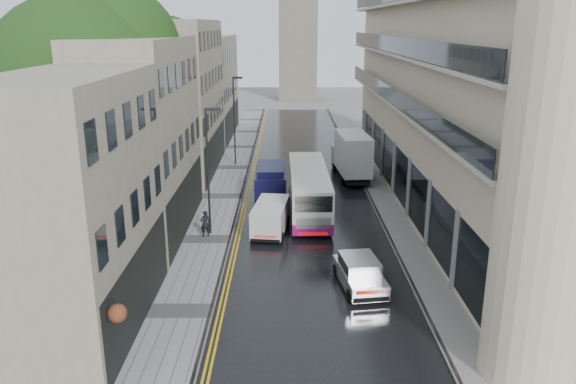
{
  "coord_description": "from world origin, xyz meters",
  "views": [
    {
      "loc": [
        -1.35,
        -10.48,
        11.8
      ],
      "look_at": [
        -1.26,
        18.0,
        3.25
      ],
      "focal_mm": 35.0,
      "sensor_mm": 36.0,
      "label": 1
    }
  ],
  "objects_px": {
    "cream_bus": "(293,204)",
    "navy_van": "(256,189)",
    "tree_far": "(146,99)",
    "silver_hatchback": "(351,286)",
    "white_lorry": "(342,161)",
    "pedestrian": "(205,224)",
    "white_van": "(253,225)",
    "lamp_post_far": "(234,122)",
    "lamp_post_near": "(208,173)",
    "tree_near": "(82,117)"
  },
  "relations": [
    {
      "from": "tree_near",
      "to": "tree_far",
      "type": "xyz_separation_m",
      "value": [
        0.3,
        13.0,
        -0.72
      ]
    },
    {
      "from": "tree_near",
      "to": "navy_van",
      "type": "relative_size",
      "value": 2.69
    },
    {
      "from": "pedestrian",
      "to": "lamp_post_far",
      "type": "xyz_separation_m",
      "value": [
        0.21,
        17.24,
        2.96
      ]
    },
    {
      "from": "navy_van",
      "to": "lamp_post_far",
      "type": "relative_size",
      "value": 0.69
    },
    {
      "from": "tree_far",
      "to": "white_van",
      "type": "relative_size",
      "value": 3.04
    },
    {
      "from": "cream_bus",
      "to": "lamp_post_near",
      "type": "xyz_separation_m",
      "value": [
        -4.83,
        -1.35,
        2.31
      ]
    },
    {
      "from": "white_van",
      "to": "lamp_post_far",
      "type": "distance_m",
      "value": 18.13
    },
    {
      "from": "lamp_post_near",
      "to": "silver_hatchback",
      "type": "bearing_deg",
      "value": -56.29
    },
    {
      "from": "navy_van",
      "to": "lamp_post_far",
      "type": "distance_m",
      "value": 12.36
    },
    {
      "from": "white_lorry",
      "to": "lamp_post_far",
      "type": "relative_size",
      "value": 0.95
    },
    {
      "from": "white_lorry",
      "to": "lamp_post_far",
      "type": "height_order",
      "value": "lamp_post_far"
    },
    {
      "from": "tree_far",
      "to": "lamp_post_near",
      "type": "height_order",
      "value": "tree_far"
    },
    {
      "from": "tree_far",
      "to": "silver_hatchback",
      "type": "distance_m",
      "value": 25.74
    },
    {
      "from": "tree_far",
      "to": "silver_hatchback",
      "type": "bearing_deg",
      "value": -57.06
    },
    {
      "from": "cream_bus",
      "to": "tree_near",
      "type": "bearing_deg",
      "value": -173.42
    },
    {
      "from": "white_van",
      "to": "pedestrian",
      "type": "bearing_deg",
      "value": 177.37
    },
    {
      "from": "cream_bus",
      "to": "silver_hatchback",
      "type": "distance_m",
      "value": 9.9
    },
    {
      "from": "white_van",
      "to": "lamp_post_near",
      "type": "bearing_deg",
      "value": 166.31
    },
    {
      "from": "tree_far",
      "to": "pedestrian",
      "type": "xyz_separation_m",
      "value": [
        6.22,
        -13.36,
        -5.34
      ]
    },
    {
      "from": "tree_far",
      "to": "white_lorry",
      "type": "xyz_separation_m",
      "value": [
        15.1,
        -2.19,
        -4.35
      ]
    },
    {
      "from": "tree_far",
      "to": "lamp_post_far",
      "type": "height_order",
      "value": "tree_far"
    },
    {
      "from": "lamp_post_far",
      "to": "silver_hatchback",
      "type": "bearing_deg",
      "value": -60.73
    },
    {
      "from": "cream_bus",
      "to": "pedestrian",
      "type": "xyz_separation_m",
      "value": [
        -5.04,
        -1.84,
        -0.55
      ]
    },
    {
      "from": "tree_near",
      "to": "white_lorry",
      "type": "xyz_separation_m",
      "value": [
        15.4,
        10.81,
        -5.06
      ]
    },
    {
      "from": "tree_far",
      "to": "lamp_post_near",
      "type": "distance_m",
      "value": 14.6
    },
    {
      "from": "tree_far",
      "to": "navy_van",
      "type": "xyz_separation_m",
      "value": [
        8.85,
        -7.98,
        -4.89
      ]
    },
    {
      "from": "white_van",
      "to": "silver_hatchback",
      "type": "bearing_deg",
      "value": -49.6
    },
    {
      "from": "cream_bus",
      "to": "lamp_post_near",
      "type": "relative_size",
      "value": 1.43
    },
    {
      "from": "pedestrian",
      "to": "white_lorry",
      "type": "bearing_deg",
      "value": -151.8
    },
    {
      "from": "tree_far",
      "to": "lamp_post_far",
      "type": "bearing_deg",
      "value": 31.09
    },
    {
      "from": "white_lorry",
      "to": "lamp_post_near",
      "type": "distance_m",
      "value": 13.89
    },
    {
      "from": "white_lorry",
      "to": "pedestrian",
      "type": "distance_m",
      "value": 14.31
    },
    {
      "from": "cream_bus",
      "to": "white_lorry",
      "type": "distance_m",
      "value": 10.11
    },
    {
      "from": "silver_hatchback",
      "to": "white_van",
      "type": "xyz_separation_m",
      "value": [
        -4.73,
        7.26,
        0.2
      ]
    },
    {
      "from": "tree_near",
      "to": "pedestrian",
      "type": "xyz_separation_m",
      "value": [
        6.52,
        -0.36,
        -6.06
      ]
    },
    {
      "from": "cream_bus",
      "to": "navy_van",
      "type": "relative_size",
      "value": 2.01
    },
    {
      "from": "silver_hatchback",
      "to": "tree_far",
      "type": "bearing_deg",
      "value": 114.84
    },
    {
      "from": "silver_hatchback",
      "to": "pedestrian",
      "type": "xyz_separation_m",
      "value": [
        -7.46,
        7.74,
        0.14
      ]
    },
    {
      "from": "white_van",
      "to": "navy_van",
      "type": "distance_m",
      "value": 5.88
    },
    {
      "from": "tree_near",
      "to": "pedestrian",
      "type": "relative_size",
      "value": 9.05
    },
    {
      "from": "white_van",
      "to": "pedestrian",
      "type": "distance_m",
      "value": 2.77
    },
    {
      "from": "silver_hatchback",
      "to": "pedestrian",
      "type": "distance_m",
      "value": 10.75
    },
    {
      "from": "navy_van",
      "to": "white_van",
      "type": "bearing_deg",
      "value": -89.78
    },
    {
      "from": "tree_far",
      "to": "cream_bus",
      "type": "relative_size",
      "value": 1.2
    },
    {
      "from": "cream_bus",
      "to": "white_lorry",
      "type": "height_order",
      "value": "white_lorry"
    },
    {
      "from": "white_lorry",
      "to": "lamp_post_far",
      "type": "distance_m",
      "value": 10.76
    },
    {
      "from": "lamp_post_far",
      "to": "white_van",
      "type": "bearing_deg",
      "value": -68.82
    },
    {
      "from": "navy_van",
      "to": "pedestrian",
      "type": "xyz_separation_m",
      "value": [
        -2.63,
        -5.39,
        -0.45
      ]
    },
    {
      "from": "tree_near",
      "to": "white_lorry",
      "type": "distance_m",
      "value": 19.48
    },
    {
      "from": "white_van",
      "to": "lamp_post_near",
      "type": "xyz_separation_m",
      "value": [
        -2.52,
        0.97,
        2.8
      ]
    }
  ]
}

